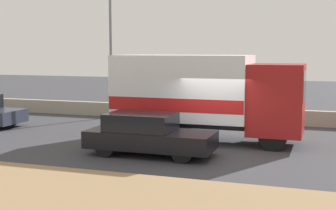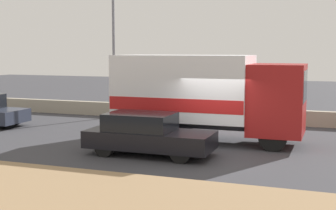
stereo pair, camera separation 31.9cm
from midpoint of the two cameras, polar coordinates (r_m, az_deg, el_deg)
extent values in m
plane|color=#38383D|center=(16.06, 4.40, -5.90)|extent=(80.00, 80.00, 0.00)
cube|color=#937551|center=(10.77, -3.41, -12.17)|extent=(60.00, 4.76, 0.04)
cube|color=#A39984|center=(22.86, 8.86, -1.26)|extent=(60.00, 0.35, 0.72)
cylinder|color=slate|center=(24.39, -7.37, 7.02)|extent=(0.14, 0.14, 7.30)
cube|color=maroon|center=(17.43, 12.58, 0.69)|extent=(1.93, 2.19, 2.56)
cube|color=black|center=(17.31, 15.74, 2.26)|extent=(0.06, 1.86, 1.13)
cube|color=#2D2D33|center=(18.28, 1.32, -2.05)|extent=(5.20, 1.34, 0.25)
cube|color=white|center=(18.13, 1.33, 2.20)|extent=(5.20, 2.44, 2.47)
cube|color=red|center=(18.18, 1.33, 0.41)|extent=(5.17, 2.46, 0.49)
cylinder|color=black|center=(18.51, 12.80, -2.82)|extent=(0.98, 0.28, 0.98)
cylinder|color=black|center=(16.69, 12.12, -3.83)|extent=(0.98, 0.28, 0.98)
cylinder|color=black|center=(19.64, -1.85, -2.10)|extent=(0.98, 0.28, 0.98)
cylinder|color=black|center=(17.95, -3.93, -2.96)|extent=(0.98, 0.28, 0.98)
cylinder|color=black|center=(19.31, 1.04, -2.25)|extent=(0.98, 0.28, 0.98)
cylinder|color=black|center=(17.58, -0.80, -3.15)|extent=(0.98, 0.28, 0.98)
cube|color=black|center=(15.66, -2.71, -4.20)|extent=(4.27, 1.72, 0.58)
cube|color=black|center=(15.69, -3.89, -2.05)|extent=(2.22, 1.58, 0.58)
cylinder|color=black|center=(15.97, 2.71, -4.74)|extent=(0.67, 0.20, 0.67)
cylinder|color=black|center=(14.59, 1.09, -5.84)|extent=(0.67, 0.20, 0.67)
cylinder|color=black|center=(16.88, -5.99, -4.14)|extent=(0.67, 0.20, 0.67)
cylinder|color=black|center=(15.58, -8.27, -5.10)|extent=(0.67, 0.20, 0.67)
cylinder|color=black|center=(23.16, -18.73, -1.63)|extent=(0.56, 0.20, 0.56)
camera|label=1|loc=(0.16, -90.54, -0.06)|focal=50.00mm
camera|label=2|loc=(0.16, 89.46, 0.06)|focal=50.00mm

